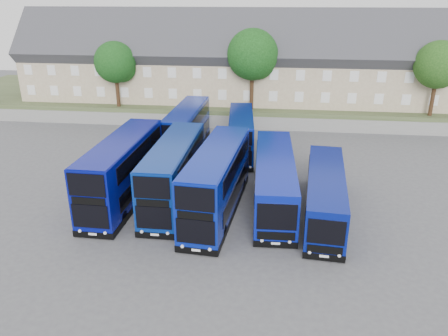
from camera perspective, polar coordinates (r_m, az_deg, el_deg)
ground at (r=29.29m, az=-3.55°, el=-8.33°), size 120.00×120.00×0.00m
retaining_wall at (r=51.05m, az=1.19°, el=5.99°), size 70.00×0.40×1.50m
earth_bank at (r=60.63m, az=2.14°, el=8.79°), size 80.00×20.00×2.00m
terrace_row at (r=55.67m, az=1.87°, el=13.48°), size 54.00×10.40×11.20m
dd_front_left at (r=33.47m, az=-13.05°, el=-0.44°), size 3.04×11.99×4.74m
dd_front_mid at (r=32.60m, az=-6.55°, el=-0.77°), size 2.70×11.49×4.56m
dd_front_right at (r=30.78m, az=-0.92°, el=-1.90°), size 3.70×11.99×4.69m
dd_rear_left at (r=43.45m, az=-4.82°, el=4.96°), size 2.81×10.98×4.33m
dd_rear_right at (r=42.42m, az=2.22°, el=4.32°), size 3.09×10.06×3.94m
coach_east_a at (r=32.62m, az=6.58°, el=-1.67°), size 3.21×13.25×3.60m
coach_east_b at (r=31.31m, az=13.04°, el=-3.52°), size 3.48×12.00×3.24m
tree_west at (r=53.88m, az=-13.86°, el=13.08°), size 4.80×4.80×7.65m
tree_mid at (r=50.97m, az=3.92°, el=14.33°), size 5.76×5.76×9.18m
tree_east at (r=53.40m, az=26.32°, el=11.80°), size 5.12×5.12×8.16m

